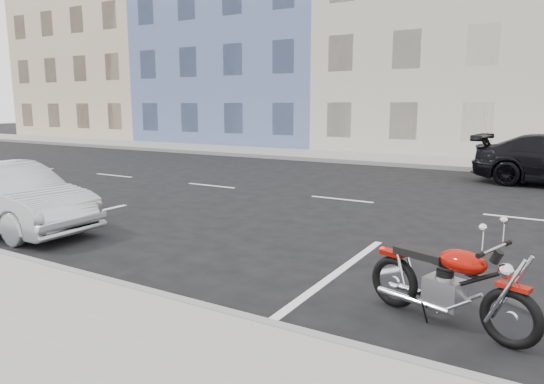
{
  "coord_description": "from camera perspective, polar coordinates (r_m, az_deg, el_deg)",
  "views": [
    {
      "loc": [
        2.47,
        -10.82,
        2.25
      ],
      "look_at": [
        -1.7,
        -3.84,
        0.8
      ],
      "focal_mm": 32.0,
      "sensor_mm": 36.0,
      "label": 1
    }
  ],
  "objects": [
    {
      "name": "bldg_cream",
      "position": [
        27.71,
        22.24,
        16.65
      ],
      "size": [
        12.0,
        12.0,
        11.5
      ],
      "primitive_type": "cube",
      "color": "beige",
      "rests_on": "ground"
    },
    {
      "name": "sidewalk_far",
      "position": [
        21.02,
        9.83,
        4.03
      ],
      "size": [
        80.0,
        3.4,
        0.15
      ],
      "primitive_type": "cube",
      "color": "gray",
      "rests_on": "ground"
    },
    {
      "name": "sedan_silver",
      "position": [
        10.0,
        -28.64,
        -0.57
      ],
      "size": [
        3.71,
        1.29,
        1.22
      ],
      "primitive_type": "imported",
      "rotation": [
        0.0,
        0.0,
        1.57
      ],
      "color": "#AEB1B6",
      "rests_on": "ground"
    },
    {
      "name": "ground",
      "position": [
        11.33,
        17.59,
        -1.83
      ],
      "size": [
        120.0,
        120.0,
        0.0
      ],
      "primitive_type": "plane",
      "color": "black",
      "rests_on": "ground"
    },
    {
      "name": "bldg_far_west",
      "position": [
        39.5,
        -16.09,
        15.19
      ],
      "size": [
        12.0,
        12.0,
        12.0
      ],
      "primitive_type": "cube",
      "color": "#CAB193",
      "rests_on": "ground"
    },
    {
      "name": "bldg_blue",
      "position": [
        32.01,
        -0.49,
        17.75
      ],
      "size": [
        12.0,
        12.0,
        13.0
      ],
      "primitive_type": "cube",
      "color": "slate",
      "rests_on": "ground"
    },
    {
      "name": "motorcycle",
      "position": [
        5.12,
        26.65,
        -11.86
      ],
      "size": [
        1.81,
        0.81,
        0.94
      ],
      "rotation": [
        0.0,
        0.0,
        -0.3
      ],
      "color": "black",
      "rests_on": "ground"
    },
    {
      "name": "curb_far",
      "position": [
        19.45,
        8.03,
        3.61
      ],
      "size": [
        80.0,
        0.12,
        0.16
      ],
      "primitive_type": "cube",
      "color": "gray",
      "rests_on": "ground"
    }
  ]
}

